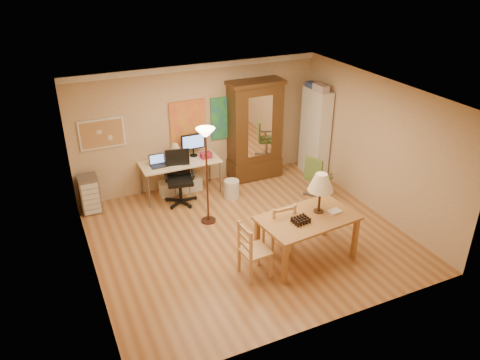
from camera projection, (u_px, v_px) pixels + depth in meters
name	position (u px, v px, depth m)	size (l,w,h in m)	color
floor	(248.00, 236.00, 8.72)	(5.50, 5.50, 0.00)	#935A34
crown_molding	(197.00, 67.00, 9.53)	(5.50, 0.08, 0.12)	white
corkboard	(102.00, 134.00, 9.30)	(0.90, 0.04, 0.62)	tan
art_panel_left	(188.00, 123.00, 9.99)	(0.80, 0.04, 1.00)	yellow
art_panel_right	(227.00, 118.00, 10.32)	(0.75, 0.04, 0.95)	#23678D
dining_table	(312.00, 207.00, 7.77)	(1.70, 1.13, 1.52)	brown
ladder_chair_back	(279.00, 229.00, 8.10)	(0.47, 0.45, 0.98)	tan
ladder_chair_left	(253.00, 252.00, 7.50)	(0.46, 0.48, 0.98)	tan
torchiere_lamp	(206.00, 148.00, 8.50)	(0.35, 0.35, 1.94)	#47261C
computer_desk	(181.00, 173.00, 10.06)	(1.67, 0.73, 1.27)	beige
office_chair_black	(180.00, 189.00, 9.75)	(0.69, 0.69, 1.12)	black
office_chair_green	(317.00, 186.00, 9.97)	(0.59, 0.59, 0.97)	slate
drawer_cart	(90.00, 194.00, 9.40)	(0.38, 0.45, 0.76)	slate
armoire	(255.00, 137.00, 10.55)	(1.24, 0.59, 2.27)	#321E0D
bookshelf	(315.00, 133.00, 10.67)	(0.31, 0.81, 2.03)	white
wastebin	(232.00, 189.00, 9.97)	(0.32, 0.32, 0.40)	silver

